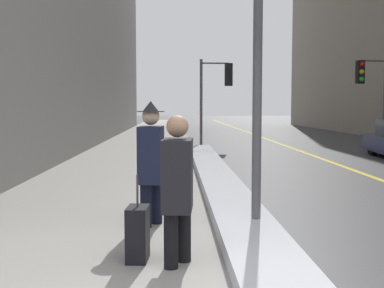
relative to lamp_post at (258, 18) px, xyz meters
The scene contains 9 objects.
sidewalk_slab 13.28m from the lamp_post, 100.55° to the left, with size 4.00×80.00×0.01m.
road_centre_stripe 13.56m from the lamp_post, 74.16° to the left, with size 0.16×80.00×0.00m.
snow_bank_curb 5.00m from the lamp_post, 91.94° to the left, with size 0.79×15.56×0.21m.
lamp_post is the anchor object (origin of this frame).
traffic_light_near 13.11m from the lamp_post, 87.02° to the left, with size 1.31×0.32×3.53m.
traffic_light_far 14.24m from the lamp_post, 62.33° to the left, with size 1.30×0.46×3.61m.
pedestrian_with_shoulder_bag 2.50m from the lamp_post, 130.22° to the right, with size 0.34×0.74×1.59m.
pedestrian_in_fedora 2.35m from the lamp_post, 161.68° to the left, with size 0.37×0.76×1.75m.
rolling_suitcase 3.08m from the lamp_post, 143.61° to the right, with size 0.25×0.38×0.95m.
Camera 1 is at (-0.68, -3.95, 1.68)m, focal length 45.00 mm.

